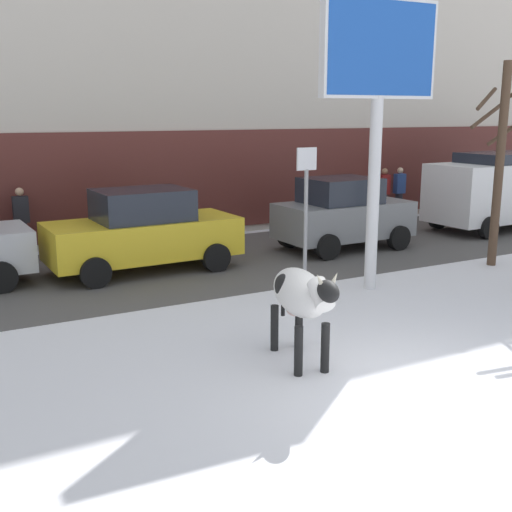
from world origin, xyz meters
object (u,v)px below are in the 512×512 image
(car_yellow_sedan, at_px, (143,231))
(bare_tree_left_lot, at_px, (500,156))
(cow_holstein, at_px, (300,295))
(pedestrian_by_cars, at_px, (399,193))
(billboard, at_px, (379,67))
(pedestrian_far_left, at_px, (22,223))
(car_white_van, at_px, (500,188))
(pedestrian_near_billboard, at_px, (384,194))
(car_grey_hatchback, at_px, (343,214))
(street_sign, at_px, (306,206))

(car_yellow_sedan, distance_m, bare_tree_left_lot, 8.24)
(cow_holstein, xyz_separation_m, pedestrian_by_cars, (9.55, 8.84, -0.12))
(pedestrian_by_cars, relative_size, bare_tree_left_lot, 0.38)
(billboard, height_order, car_yellow_sedan, billboard)
(pedestrian_far_left, xyz_separation_m, bare_tree_left_lot, (9.52, -5.98, 1.64))
(car_white_van, relative_size, pedestrian_by_cars, 2.68)
(pedestrian_by_cars, height_order, pedestrian_far_left, same)
(pedestrian_near_billboard, relative_size, bare_tree_left_lot, 0.38)
(car_grey_hatchback, bearing_deg, car_white_van, 0.59)
(pedestrian_far_left, height_order, bare_tree_left_lot, bare_tree_left_lot)
(pedestrian_near_billboard, bearing_deg, car_yellow_sedan, -163.80)
(bare_tree_left_lot, bearing_deg, car_white_van, 39.48)
(car_grey_hatchback, height_order, bare_tree_left_lot, bare_tree_left_lot)
(billboard, relative_size, bare_tree_left_lot, 1.21)
(bare_tree_left_lot, bearing_deg, car_grey_hatchback, 123.14)
(pedestrian_by_cars, height_order, bare_tree_left_lot, bare_tree_left_lot)
(car_yellow_sedan, relative_size, car_white_van, 0.91)
(bare_tree_left_lot, bearing_deg, pedestrian_by_cars, 68.38)
(cow_holstein, height_order, bare_tree_left_lot, bare_tree_left_lot)
(pedestrian_near_billboard, bearing_deg, pedestrian_far_left, 180.00)
(pedestrian_by_cars, bearing_deg, car_yellow_sedan, -164.83)
(cow_holstein, bearing_deg, billboard, 37.57)
(car_grey_hatchback, xyz_separation_m, car_white_van, (5.89, 0.06, 0.32))
(car_yellow_sedan, xyz_separation_m, pedestrian_far_left, (-2.17, 2.64, -0.03))
(car_yellow_sedan, distance_m, pedestrian_near_billboard, 9.45)
(cow_holstein, distance_m, car_white_van, 12.58)
(car_white_van, distance_m, street_sign, 9.23)
(cow_holstein, xyz_separation_m, bare_tree_left_lot, (7.18, 2.86, 1.52))
(car_grey_hatchback, height_order, car_white_van, car_white_van)
(pedestrian_by_cars, distance_m, street_sign, 9.22)
(car_yellow_sedan, height_order, pedestrian_near_billboard, car_yellow_sedan)
(cow_holstein, height_order, street_sign, street_sign)
(car_white_van, xyz_separation_m, pedestrian_far_left, (-13.37, 2.81, -0.36))
(pedestrian_near_billboard, xyz_separation_m, pedestrian_far_left, (-11.24, 0.00, 0.00))
(bare_tree_left_lot, distance_m, street_sign, 5.04)
(car_yellow_sedan, bearing_deg, street_sign, -50.44)
(car_white_van, bearing_deg, pedestrian_near_billboard, 127.28)
(billboard, bearing_deg, car_yellow_sedan, 134.23)
(bare_tree_left_lot, xyz_separation_m, street_sign, (-4.95, 0.43, -0.85))
(billboard, height_order, pedestrian_by_cars, billboard)
(cow_holstein, bearing_deg, pedestrian_far_left, 104.79)
(cow_holstein, relative_size, pedestrian_near_billboard, 1.12)
(car_grey_hatchback, xyz_separation_m, pedestrian_far_left, (-7.48, 2.87, -0.05))
(billboard, relative_size, pedestrian_by_cars, 3.21)
(car_grey_hatchback, distance_m, street_sign, 4.03)
(car_grey_hatchback, height_order, pedestrian_near_billboard, car_grey_hatchback)
(billboard, xyz_separation_m, street_sign, (-1.12, 0.71, -2.64))
(pedestrian_far_left, bearing_deg, pedestrian_near_billboard, 0.00)
(billboard, relative_size, car_grey_hatchback, 1.57)
(pedestrian_near_billboard, relative_size, pedestrian_by_cars, 1.00)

